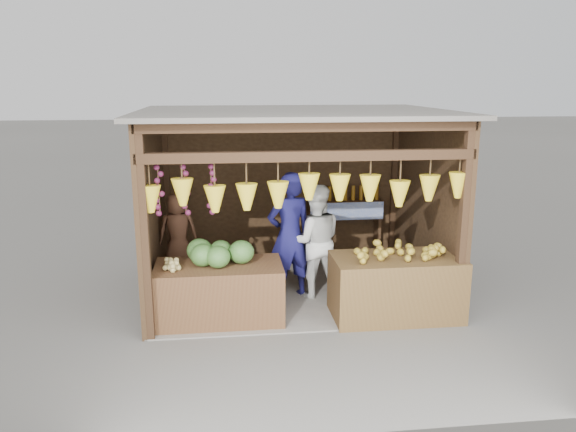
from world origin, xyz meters
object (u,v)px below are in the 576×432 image
object	(u,v)px
counter_right	(396,287)
woman_standing	(315,241)
counter_left	(219,293)
vendor_seated	(178,232)
man_standing	(290,236)

from	to	relation	value
counter_right	woman_standing	bearing A→B (deg)	137.17
counter_left	woman_standing	distance (m)	1.61
counter_left	vendor_seated	distance (m)	1.41
counter_left	vendor_seated	size ratio (longest dim) A/B	1.41
vendor_seated	man_standing	bearing A→B (deg)	160.83
man_standing	counter_left	bearing A→B (deg)	18.24
man_standing	woman_standing	distance (m)	0.38
counter_left	counter_right	distance (m)	2.31
counter_left	counter_right	world-z (taller)	counter_right
woman_standing	counter_left	bearing A→B (deg)	28.84
counter_left	man_standing	distance (m)	1.34
counter_right	vendor_seated	xyz separation A→B (m)	(-2.90, 1.33, 0.49)
counter_left	woman_standing	xyz separation A→B (m)	(1.37, 0.71, 0.45)
counter_left	man_standing	world-z (taller)	man_standing
counter_right	vendor_seated	world-z (taller)	vendor_seated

